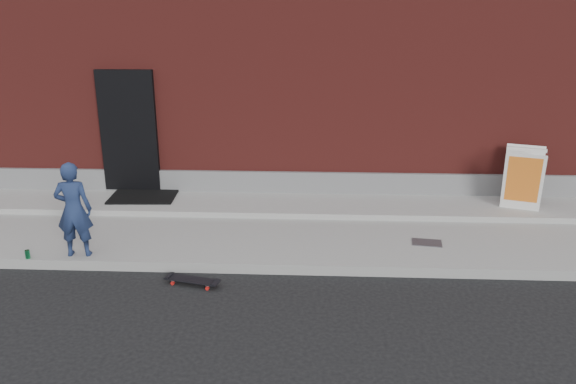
# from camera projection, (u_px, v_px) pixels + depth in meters

# --- Properties ---
(ground) EXTENTS (80.00, 80.00, 0.00)m
(ground) POSITION_uv_depth(u_px,v_px,m) (253.00, 274.00, 7.91)
(ground) COLOR black
(ground) RESTS_ON ground
(sidewalk) EXTENTS (20.00, 3.00, 0.15)m
(sidewalk) POSITION_uv_depth(u_px,v_px,m) (262.00, 229.00, 9.31)
(sidewalk) COLOR gray
(sidewalk) RESTS_ON ground
(apron) EXTENTS (20.00, 1.20, 0.10)m
(apron) POSITION_uv_depth(u_px,v_px,m) (267.00, 204.00, 10.13)
(apron) COLOR gray
(apron) RESTS_ON sidewalk
(building) EXTENTS (20.00, 8.10, 5.00)m
(building) POSITION_uv_depth(u_px,v_px,m) (281.00, 54.00, 13.77)
(building) COLOR maroon
(building) RESTS_ON ground
(child) EXTENTS (0.54, 0.39, 1.40)m
(child) POSITION_uv_depth(u_px,v_px,m) (74.00, 210.00, 7.96)
(child) COLOR #1B294D
(child) RESTS_ON sidewalk
(skateboard) EXTENTS (0.76, 0.36, 0.08)m
(skateboard) POSITION_uv_depth(u_px,v_px,m) (192.00, 280.00, 7.59)
(skateboard) COLOR red
(skateboard) RESTS_ON ground
(pizza_sign) EXTENTS (0.85, 0.92, 1.07)m
(pizza_sign) POSITION_uv_depth(u_px,v_px,m) (523.00, 178.00, 9.66)
(pizza_sign) COLOR white
(pizza_sign) RESTS_ON apron
(soda_can) EXTENTS (0.08, 0.08, 0.13)m
(soda_can) POSITION_uv_depth(u_px,v_px,m) (28.00, 254.00, 8.04)
(soda_can) COLOR #1B8A4A
(soda_can) RESTS_ON sidewalk
(doormat) EXTENTS (1.22, 1.01, 0.03)m
(doormat) POSITION_uv_depth(u_px,v_px,m) (144.00, 195.00, 10.40)
(doormat) COLOR black
(doormat) RESTS_ON apron
(utility_plate) EXTENTS (0.48, 0.35, 0.01)m
(utility_plate) POSITION_uv_depth(u_px,v_px,m) (427.00, 243.00, 8.58)
(utility_plate) COLOR #535358
(utility_plate) RESTS_ON sidewalk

